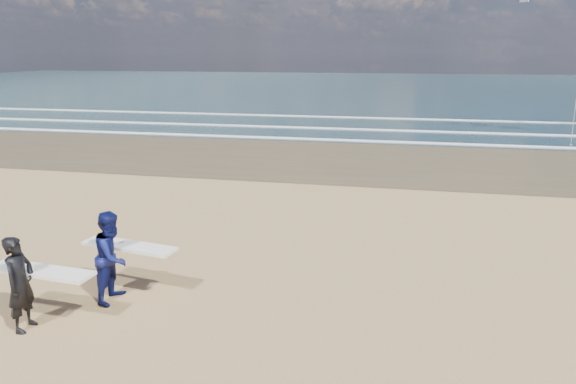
# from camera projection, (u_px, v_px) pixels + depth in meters

# --- Properties ---
(ocean) EXTENTS (220.00, 100.00, 0.02)m
(ocean) POSITION_uv_depth(u_px,v_px,m) (490.00, 89.00, 74.23)
(ocean) COLOR #1B333D
(ocean) RESTS_ON ground
(surfer_near) EXTENTS (2.23, 1.06, 1.91)m
(surfer_near) POSITION_uv_depth(u_px,v_px,m) (23.00, 282.00, 9.83)
(surfer_near) COLOR black
(surfer_near) RESTS_ON ground
(surfer_far) EXTENTS (2.26, 1.28, 2.00)m
(surfer_far) POSITION_uv_depth(u_px,v_px,m) (114.00, 255.00, 11.02)
(surfer_far) COLOR #0D1249
(surfer_far) RESTS_ON ground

